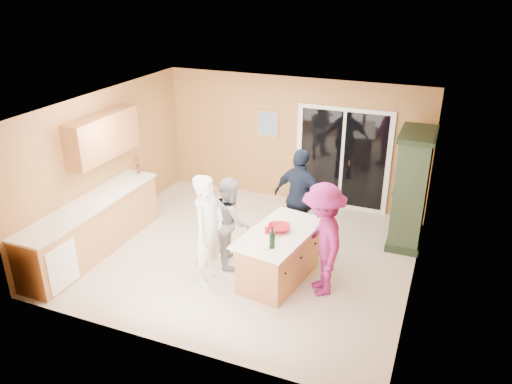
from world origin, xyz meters
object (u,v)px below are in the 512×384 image
at_px(kitchen_island, 279,257).
at_px(woman_magenta, 323,240).
at_px(woman_white, 208,230).
at_px(woman_grey, 231,221).
at_px(woman_navy, 300,199).
at_px(green_hutch, 411,190).

xyz_separation_m(kitchen_island, woman_magenta, (0.68, -0.07, 0.49)).
bearing_deg(woman_white, woman_grey, -1.90).
height_order(woman_grey, woman_navy, woman_navy).
relative_size(kitchen_island, woman_navy, 0.96).
bearing_deg(woman_magenta, kitchen_island, -124.29).
height_order(woman_white, woman_magenta, woman_white).
height_order(green_hutch, woman_navy, green_hutch).
height_order(kitchen_island, woman_navy, woman_navy).
relative_size(kitchen_island, woman_white, 0.96).
bearing_deg(green_hutch, kitchen_island, -130.29).
height_order(woman_white, woman_grey, woman_white).
bearing_deg(woman_grey, woman_navy, -73.51).
height_order(green_hutch, woman_grey, green_hutch).
bearing_deg(woman_magenta, green_hutch, 125.35).
relative_size(woman_grey, woman_magenta, 0.86).
xyz_separation_m(kitchen_island, green_hutch, (1.70, 2.01, 0.61)).
bearing_deg(woman_grey, green_hutch, -87.58).
distance_m(kitchen_island, woman_grey, 1.00).
bearing_deg(green_hutch, woman_white, -137.52).
bearing_deg(woman_grey, woman_white, 141.20).
distance_m(woman_white, woman_magenta, 1.71).
height_order(kitchen_island, woman_magenta, woman_magenta).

